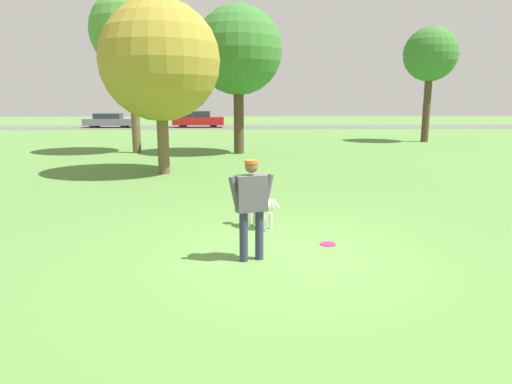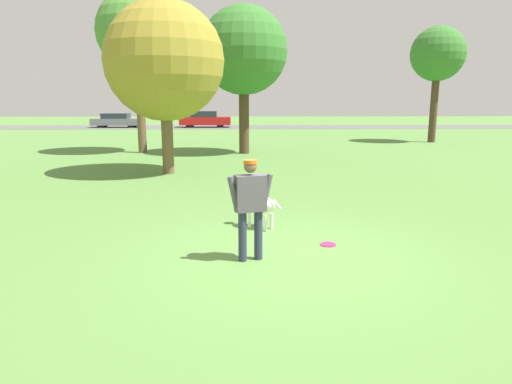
% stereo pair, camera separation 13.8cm
% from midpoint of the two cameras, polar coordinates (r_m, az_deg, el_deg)
% --- Properties ---
extents(ground_plane, '(120.00, 120.00, 0.00)m').
position_cam_midpoint_polar(ground_plane, '(7.39, 3.49, -8.01)').
color(ground_plane, '#56843D').
extents(far_road_strip, '(120.00, 6.00, 0.01)m').
position_cam_midpoint_polar(far_road_strip, '(41.37, -1.30, 8.13)').
color(far_road_strip, '#5B5B59').
rests_on(far_road_strip, ground_plane).
extents(person, '(0.72, 0.35, 1.58)m').
position_cam_midpoint_polar(person, '(6.95, -1.14, -1.22)').
color(person, '#2D334C').
rests_on(person, ground_plane).
extents(dog, '(0.83, 0.77, 0.67)m').
position_cam_midpoint_polar(dog, '(8.85, -0.22, -1.57)').
color(dog, silver).
rests_on(dog, ground_plane).
extents(frisbee, '(0.27, 0.27, 0.02)m').
position_cam_midpoint_polar(frisbee, '(8.02, 8.51, -6.45)').
color(frisbee, '#E52366').
rests_on(frisbee, ground_plane).
extents(tree_near_left, '(3.87, 3.87, 5.62)m').
position_cam_midpoint_polar(tree_near_left, '(15.58, -12.18, 15.71)').
color(tree_near_left, brown).
rests_on(tree_near_left, ground_plane).
extents(tree_far_right, '(3.04, 3.04, 6.49)m').
position_cam_midpoint_polar(tree_far_right, '(28.72, 20.84, 15.68)').
color(tree_far_right, '#4C3826').
rests_on(tree_far_right, ground_plane).
extents(tree_far_left, '(3.62, 3.62, 7.25)m').
position_cam_midpoint_polar(tree_far_left, '(22.24, -15.55, 18.71)').
color(tree_far_left, brown).
rests_on(tree_far_left, ground_plane).
extents(tree_mid_center, '(3.91, 3.91, 6.55)m').
position_cam_midpoint_polar(tree_mid_center, '(21.19, -2.43, 17.19)').
color(tree_mid_center, '#4C3826').
rests_on(tree_mid_center, ground_plane).
extents(parked_car_grey, '(4.40, 1.72, 1.24)m').
position_cam_midpoint_polar(parked_car_grey, '(42.56, -17.91, 8.50)').
color(parked_car_grey, slate).
rests_on(parked_car_grey, ground_plane).
extents(parked_car_red, '(4.48, 1.85, 1.43)m').
position_cam_midpoint_polar(parked_car_red, '(41.16, -7.33, 9.00)').
color(parked_car_red, red).
rests_on(parked_car_red, ground_plane).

